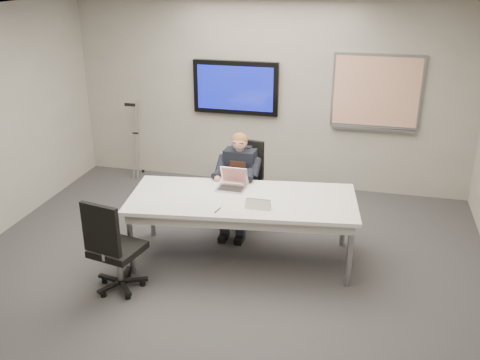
% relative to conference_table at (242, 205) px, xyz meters
% --- Properties ---
extents(floor, '(6.00, 6.00, 0.02)m').
position_rel_conference_table_xyz_m(floor, '(-0.17, -0.62, -0.70)').
color(floor, '#363638').
rests_on(floor, ground).
extents(ceiling, '(6.00, 6.00, 0.02)m').
position_rel_conference_table_xyz_m(ceiling, '(-0.17, -0.62, 2.10)').
color(ceiling, silver).
rests_on(ceiling, wall_back).
extents(wall_back, '(6.00, 0.02, 2.80)m').
position_rel_conference_table_xyz_m(wall_back, '(-0.17, 2.38, 0.70)').
color(wall_back, gray).
rests_on(wall_back, ground).
extents(conference_table, '(2.67, 1.39, 0.79)m').
position_rel_conference_table_xyz_m(conference_table, '(0.00, 0.00, 0.00)').
color(conference_table, white).
rests_on(conference_table, ground).
extents(tv_display, '(1.30, 0.09, 0.80)m').
position_rel_conference_table_xyz_m(tv_display, '(-0.67, 2.33, 0.80)').
color(tv_display, black).
rests_on(tv_display, wall_back).
extents(whiteboard, '(1.25, 0.08, 1.10)m').
position_rel_conference_table_xyz_m(whiteboard, '(1.38, 2.35, 0.83)').
color(whiteboard, '#919499').
rests_on(whiteboard, wall_back).
extents(office_chair_far, '(0.61, 0.61, 1.11)m').
position_rel_conference_table_xyz_m(office_chair_far, '(-0.22, 0.92, -0.35)').
color(office_chair_far, black).
rests_on(office_chair_far, ground).
extents(office_chair_near, '(0.60, 0.60, 1.08)m').
position_rel_conference_table_xyz_m(office_chair_near, '(-1.13, -0.96, -0.36)').
color(office_chair_near, black).
rests_on(office_chair_near, ground).
extents(seated_person, '(0.41, 0.70, 1.28)m').
position_rel_conference_table_xyz_m(seated_person, '(-0.23, 0.67, -0.18)').
color(seated_person, '#1C1F2F').
rests_on(seated_person, office_chair_far).
extents(crutch, '(0.22, 0.68, 1.33)m').
position_rel_conference_table_xyz_m(crutch, '(-2.26, 2.16, -0.06)').
color(crutch, '#A2A4A9').
rests_on(crutch, ground).
extents(laptop, '(0.33, 0.31, 0.23)m').
position_rel_conference_table_xyz_m(laptop, '(-0.18, 0.25, 0.15)').
color(laptop, silver).
rests_on(laptop, conference_table).
extents(name_tent, '(0.27, 0.08, 0.11)m').
position_rel_conference_table_xyz_m(name_tent, '(0.23, -0.23, 0.14)').
color(name_tent, silver).
rests_on(name_tent, conference_table).
extents(pen, '(0.04, 0.14, 0.01)m').
position_rel_conference_table_xyz_m(pen, '(-0.18, -0.39, 0.10)').
color(pen, black).
rests_on(pen, conference_table).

